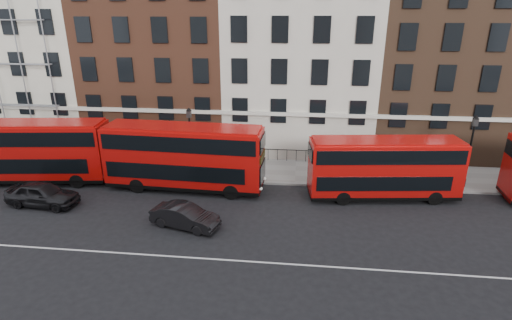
# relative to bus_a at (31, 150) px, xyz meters

# --- Properties ---
(ground) EXTENTS (120.00, 120.00, 0.00)m
(ground) POSITION_rel_bus_a_xyz_m (19.54, -6.49, -2.51)
(ground) COLOR black
(ground) RESTS_ON ground
(pavement) EXTENTS (80.00, 5.00, 0.15)m
(pavement) POSITION_rel_bus_a_xyz_m (19.54, 4.01, -2.43)
(pavement) COLOR gray
(pavement) RESTS_ON ground
(kerb) EXTENTS (80.00, 0.30, 0.16)m
(kerb) POSITION_rel_bus_a_xyz_m (19.54, 1.51, -2.43)
(kerb) COLOR gray
(kerb) RESTS_ON ground
(road_centre_line) EXTENTS (70.00, 0.12, 0.01)m
(road_centre_line) POSITION_rel_bus_a_xyz_m (19.54, -8.49, -2.50)
(road_centre_line) COLOR white
(road_centre_line) RESTS_ON ground
(building_terrace) EXTENTS (64.00, 11.95, 22.00)m
(building_terrace) POSITION_rel_bus_a_xyz_m (19.24, 11.38, 7.73)
(building_terrace) COLOR #B9B4A0
(building_terrace) RESTS_ON ground
(bus_a) EXTENTS (11.35, 3.97, 4.67)m
(bus_a) POSITION_rel_bus_a_xyz_m (0.00, 0.00, 0.00)
(bus_a) COLOR #B40B09
(bus_a) RESTS_ON ground
(bus_b) EXTENTS (11.36, 3.23, 4.72)m
(bus_b) POSITION_rel_bus_a_xyz_m (11.62, 0.01, 0.03)
(bus_b) COLOR #B40B09
(bus_b) RESTS_ON ground
(bus_c) EXTENTS (10.30, 3.60, 4.24)m
(bus_c) POSITION_rel_bus_a_xyz_m (25.48, 0.00, -0.23)
(bus_c) COLOR #B40B09
(bus_c) RESTS_ON ground
(car_rear) EXTENTS (4.90, 2.29, 1.62)m
(car_rear) POSITION_rel_bus_a_xyz_m (2.94, -3.63, -1.69)
(car_rear) COLOR black
(car_rear) RESTS_ON ground
(car_front) EXTENTS (4.41, 2.52, 1.38)m
(car_front) POSITION_rel_bus_a_xyz_m (13.12, -5.35, -1.82)
(car_front) COLOR black
(car_front) RESTS_ON ground
(lamp_post_left) EXTENTS (0.44, 0.44, 5.33)m
(lamp_post_left) POSITION_rel_bus_a_xyz_m (11.50, 2.40, 0.57)
(lamp_post_left) COLOR black
(lamp_post_left) RESTS_ON pavement
(lamp_post_right) EXTENTS (0.44, 0.44, 5.33)m
(lamp_post_right) POSITION_rel_bus_a_xyz_m (31.76, 2.33, 0.57)
(lamp_post_right) COLOR black
(lamp_post_right) RESTS_ON pavement
(iron_railings) EXTENTS (6.60, 0.06, 1.00)m
(iron_railings) POSITION_rel_bus_a_xyz_m (19.54, 6.21, -1.86)
(iron_railings) COLOR black
(iron_railings) RESTS_ON pavement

